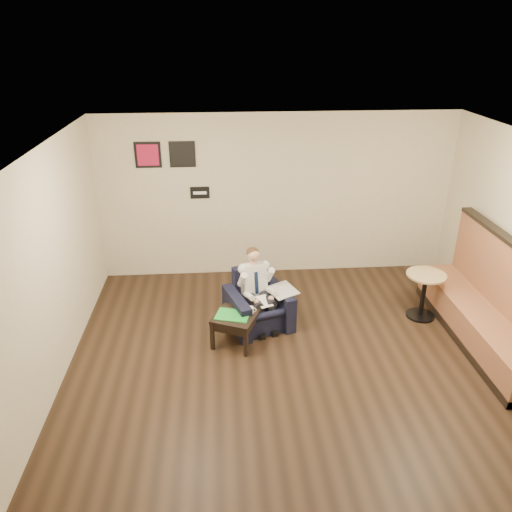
{
  "coord_description": "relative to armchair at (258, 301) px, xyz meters",
  "views": [
    {
      "loc": [
        -0.96,
        -5.06,
        4.03
      ],
      "look_at": [
        -0.49,
        1.2,
        1.13
      ],
      "focal_mm": 35.0,
      "sensor_mm": 36.0,
      "label": 1
    }
  ],
  "objects": [
    {
      "name": "wall_back",
      "position": [
        0.46,
        1.78,
        1.0
      ],
      "size": [
        6.0,
        0.02,
        2.8
      ],
      "primitive_type": "cube",
      "color": "beige",
      "rests_on": "ground"
    },
    {
      "name": "art_print_left",
      "position": [
        -1.64,
        1.77,
        1.75
      ],
      "size": [
        0.42,
        0.03,
        0.42
      ],
      "primitive_type": "cube",
      "color": "#B1153F",
      "rests_on": "wall_back"
    },
    {
      "name": "wall_left",
      "position": [
        -2.54,
        -1.22,
        1.0
      ],
      "size": [
        0.02,
        6.0,
        2.8
      ],
      "primitive_type": "cube",
      "color": "beige",
      "rests_on": "ground"
    },
    {
      "name": "cafe_table",
      "position": [
        2.48,
        0.05,
        -0.04
      ],
      "size": [
        0.7,
        0.7,
        0.72
      ],
      "primitive_type": "cylinder",
      "rotation": [
        0.0,
        0.0,
        0.23
      ],
      "color": "tan",
      "rests_on": "ground"
    },
    {
      "name": "lap_papers",
      "position": [
        0.06,
        -0.18,
        0.09
      ],
      "size": [
        0.27,
        0.31,
        0.01
      ],
      "primitive_type": "cube",
      "rotation": [
        0.0,
        0.0,
        0.39
      ],
      "color": "white",
      "rests_on": "seated_man"
    },
    {
      "name": "ceiling",
      "position": [
        0.46,
        -1.22,
        2.4
      ],
      "size": [
        6.0,
        6.0,
        0.02
      ],
      "primitive_type": "cube",
      "color": "white",
      "rests_on": "wall_back"
    },
    {
      "name": "armchair",
      "position": [
        0.0,
        0.0,
        0.0
      ],
      "size": [
        1.05,
        1.05,
        0.81
      ],
      "primitive_type": "cube",
      "rotation": [
        0.0,
        0.0,
        0.32
      ],
      "color": "black",
      "rests_on": "ground"
    },
    {
      "name": "wall_front",
      "position": [
        0.46,
        -4.22,
        1.0
      ],
      "size": [
        6.0,
        0.02,
        2.8
      ],
      "primitive_type": "cube",
      "color": "beige",
      "rests_on": "ground"
    },
    {
      "name": "coffee_mug",
      "position": [
        -0.14,
        -0.41,
        0.09
      ],
      "size": [
        0.11,
        0.11,
        0.09
      ],
      "primitive_type": "cylinder",
      "rotation": [
        0.0,
        0.0,
        -0.41
      ],
      "color": "white",
      "rests_on": "side_table"
    },
    {
      "name": "ground",
      "position": [
        0.46,
        -1.22,
        -0.4
      ],
      "size": [
        6.0,
        6.0,
        0.0
      ],
      "primitive_type": "plane",
      "color": "black",
      "rests_on": "ground"
    },
    {
      "name": "seating_sign",
      "position": [
        -0.84,
        1.77,
        1.1
      ],
      "size": [
        0.32,
        0.02,
        0.2
      ],
      "primitive_type": "cube",
      "color": "black",
      "rests_on": "wall_back"
    },
    {
      "name": "smartphone",
      "position": [
        -0.24,
        -0.32,
        0.05
      ],
      "size": [
        0.15,
        0.14,
        0.01
      ],
      "primitive_type": "cube",
      "rotation": [
        0.0,
        0.0,
        -0.59
      ],
      "color": "black",
      "rests_on": "side_table"
    },
    {
      "name": "newspaper",
      "position": [
        0.35,
        0.02,
        0.15
      ],
      "size": [
        0.49,
        0.54,
        0.01
      ],
      "primitive_type": "cube",
      "rotation": [
        0.0,
        0.0,
        0.37
      ],
      "color": "silver",
      "rests_on": "armchair"
    },
    {
      "name": "side_table",
      "position": [
        -0.35,
        -0.44,
        -0.18
      ],
      "size": [
        0.72,
        0.72,
        0.45
      ],
      "primitive_type": "cube",
      "rotation": [
        0.0,
        0.0,
        -0.41
      ],
      "color": "black",
      "rests_on": "ground"
    },
    {
      "name": "banquette",
      "position": [
        3.05,
        -0.61,
        0.32
      ],
      "size": [
        0.67,
        2.83,
        1.45
      ],
      "primitive_type": "cube",
      "color": "brown",
      "rests_on": "ground"
    },
    {
      "name": "green_folder",
      "position": [
        -0.39,
        -0.45,
        0.05
      ],
      "size": [
        0.52,
        0.43,
        0.01
      ],
      "primitive_type": "cube",
      "rotation": [
        0.0,
        0.0,
        -0.27
      ],
      "color": "green",
      "rests_on": "side_table"
    },
    {
      "name": "art_print_right",
      "position": [
        -1.09,
        1.77,
        1.75
      ],
      "size": [
        0.42,
        0.03,
        0.42
      ],
      "primitive_type": "cube",
      "color": "black",
      "rests_on": "wall_back"
    },
    {
      "name": "seated_man",
      "position": [
        0.03,
        -0.1,
        0.15
      ],
      "size": [
        0.75,
        0.92,
        1.11
      ],
      "primitive_type": null,
      "rotation": [
        0.0,
        0.0,
        0.32
      ],
      "color": "silver",
      "rests_on": "armchair"
    }
  ]
}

